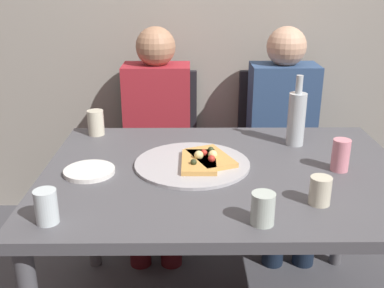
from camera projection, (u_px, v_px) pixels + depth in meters
name	position (u px, v px, depth m)	size (l,w,h in m)	color
dining_table	(225.00, 188.00, 1.73)	(1.38, 0.99, 0.73)	#4C4C51
pizza_tray	(192.00, 164.00, 1.74)	(0.44, 0.44, 0.01)	#ADADB2
pizza_slice_last	(199.00, 161.00, 1.72)	(0.13, 0.22, 0.05)	tan
pizza_slice_extra	(211.00, 157.00, 1.76)	(0.20, 0.25, 0.05)	tan
wine_bottle	(296.00, 118.00, 1.91)	(0.08, 0.08, 0.30)	#B2BCC1
tumbler_near	(263.00, 209.00, 1.32)	(0.07, 0.07, 0.10)	#B7C6BC
tumbler_far	(96.00, 123.00, 2.05)	(0.07, 0.07, 0.11)	beige
wine_glass	(320.00, 191.00, 1.43)	(0.07, 0.07, 0.09)	beige
short_glass	(46.00, 207.00, 1.32)	(0.07, 0.07, 0.10)	silver
soda_can	(341.00, 155.00, 1.68)	(0.07, 0.07, 0.12)	pink
plate_stack	(89.00, 171.00, 1.67)	(0.19, 0.19, 0.02)	white
chair_left	(159.00, 141.00, 2.61)	(0.44, 0.44, 0.90)	black
chair_right	(277.00, 141.00, 2.62)	(0.44, 0.44, 0.90)	black
guest_in_sweater	(157.00, 129.00, 2.43)	(0.36, 0.56, 1.17)	maroon
guest_in_beanie	(284.00, 128.00, 2.43)	(0.36, 0.56, 1.17)	navy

